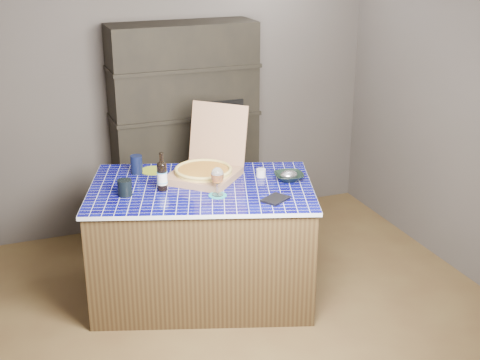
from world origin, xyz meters
name	(u,v)px	position (x,y,z in m)	size (l,w,h in m)	color
room	(252,143)	(0.00, 0.00, 1.25)	(3.50, 3.50, 3.50)	brown
shelving_unit	(185,130)	(0.00, 1.53, 0.90)	(1.20, 0.41, 1.80)	black
kitchen_island	(202,241)	(-0.22, 0.40, 0.42)	(1.76, 1.41, 0.84)	#44321A
pizza_box	(205,169)	(-0.14, 0.55, 0.91)	(0.69, 0.69, 0.48)	#9A6F4F
mead_bottle	(162,175)	(-0.48, 0.43, 0.95)	(0.07, 0.07, 0.27)	black
teal_trivet	(218,195)	(-0.17, 0.20, 0.84)	(0.12, 0.12, 0.01)	teal
wine_glass	(217,176)	(-0.17, 0.20, 0.98)	(0.09, 0.09, 0.20)	white
tumbler	(125,188)	(-0.74, 0.43, 0.89)	(0.10, 0.10, 0.11)	black
dvd_case	(275,199)	(0.16, -0.01, 0.85)	(0.13, 0.18, 0.01)	black
bowl	(289,177)	(0.40, 0.30, 0.87)	(0.20, 0.20, 0.05)	black
foil_contents	(289,175)	(0.40, 0.30, 0.88)	(0.12, 0.10, 0.06)	silver
white_jar	(261,173)	(0.24, 0.43, 0.87)	(0.07, 0.07, 0.06)	silver
navy_cup	(136,164)	(-0.57, 0.82, 0.91)	(0.09, 0.09, 0.13)	black
green_trivet	(153,170)	(-0.45, 0.82, 0.84)	(0.19, 0.19, 0.01)	#8FA322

